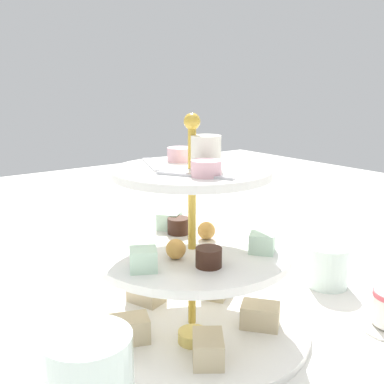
# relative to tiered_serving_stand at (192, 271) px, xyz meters

# --- Properties ---
(ground_plane) EXTENTS (2.40, 2.40, 0.00)m
(ground_plane) POSITION_rel_tiered_serving_stand_xyz_m (-0.00, 0.00, -0.08)
(ground_plane) COLOR silver
(tiered_serving_stand) EXTENTS (0.30, 0.30, 0.28)m
(tiered_serving_stand) POSITION_rel_tiered_serving_stand_xyz_m (0.00, 0.00, 0.00)
(tiered_serving_stand) COLOR white
(tiered_serving_stand) RESTS_ON ground_plane
(water_glass_short_left) EXTENTS (0.06, 0.06, 0.07)m
(water_glass_short_left) POSITION_rel_tiered_serving_stand_xyz_m (0.02, 0.25, -0.05)
(water_glass_short_left) COLOR silver
(water_glass_short_left) RESTS_ON ground_plane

